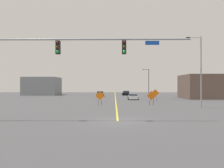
# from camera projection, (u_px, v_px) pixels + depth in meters

# --- Properties ---
(ground) EXTENTS (152.84, 152.84, 0.00)m
(ground) POSITION_uv_depth(u_px,v_px,m) (118.00, 121.00, 16.85)
(ground) COLOR #444447
(road_centre_stripe) EXTENTS (0.16, 84.91, 0.01)m
(road_centre_stripe) POSITION_uv_depth(u_px,v_px,m) (115.00, 96.00, 59.30)
(road_centre_stripe) COLOR yellow
(road_centre_stripe) RESTS_ON ground
(traffic_signal_assembly) EXTENTS (15.80, 0.44, 7.06)m
(traffic_signal_assembly) POSITION_uv_depth(u_px,v_px,m) (60.00, 54.00, 16.93)
(traffic_signal_assembly) COLOR gray
(traffic_signal_assembly) RESTS_ON ground
(street_lamp_mid_right) EXTENTS (1.92, 0.24, 9.00)m
(street_lamp_mid_right) POSITION_uv_depth(u_px,v_px,m) (200.00, 69.00, 26.90)
(street_lamp_mid_right) COLOR gray
(street_lamp_mid_right) RESTS_ON ground
(street_lamp_near_left) EXTENTS (1.90, 0.24, 7.83)m
(street_lamp_near_left) POSITION_uv_depth(u_px,v_px,m) (148.00, 81.00, 64.23)
(street_lamp_near_left) COLOR black
(street_lamp_near_left) RESTS_ON ground
(construction_sign_right_shoulder) EXTENTS (1.35, 0.21, 2.06)m
(construction_sign_right_shoulder) POSITION_uv_depth(u_px,v_px,m) (151.00, 96.00, 30.40)
(construction_sign_right_shoulder) COLOR orange
(construction_sign_right_shoulder) RESTS_ON ground
(construction_sign_median_far) EXTENTS (1.39, 0.05, 2.19)m
(construction_sign_median_far) POSITION_uv_depth(u_px,v_px,m) (155.00, 94.00, 38.06)
(construction_sign_median_far) COLOR orange
(construction_sign_median_far) RESTS_ON ground
(construction_sign_median_near) EXTENTS (1.29, 0.11, 1.95)m
(construction_sign_median_near) POSITION_uv_depth(u_px,v_px,m) (100.00, 97.00, 31.23)
(construction_sign_median_near) COLOR orange
(construction_sign_median_near) RESTS_ON ground
(car_orange_approaching) EXTENTS (2.09, 3.88, 1.35)m
(car_orange_approaching) POSITION_uv_depth(u_px,v_px,m) (100.00, 94.00, 56.84)
(car_orange_approaching) COLOR orange
(car_orange_approaching) RESTS_ON ground
(car_black_mid) EXTENTS (2.17, 4.57, 1.33)m
(car_black_mid) POSITION_uv_depth(u_px,v_px,m) (126.00, 93.00, 63.57)
(car_black_mid) COLOR black
(car_black_mid) RESTS_ON ground
(car_white_near) EXTENTS (2.22, 4.58, 1.19)m
(car_white_near) POSITION_uv_depth(u_px,v_px,m) (133.00, 97.00, 43.70)
(car_white_near) COLOR white
(car_white_near) RESTS_ON ground
(roadside_building_east) EXTENTS (9.13, 8.55, 5.21)m
(roadside_building_east) POSITION_uv_depth(u_px,v_px,m) (204.00, 87.00, 46.93)
(roadside_building_east) COLOR brown
(roadside_building_east) RESTS_ON ground
(roadside_building_west) EXTENTS (9.87, 8.35, 5.37)m
(roadside_building_west) POSITION_uv_depth(u_px,v_px,m) (42.00, 86.00, 64.88)
(roadside_building_west) COLOR gray
(roadside_building_west) RESTS_ON ground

